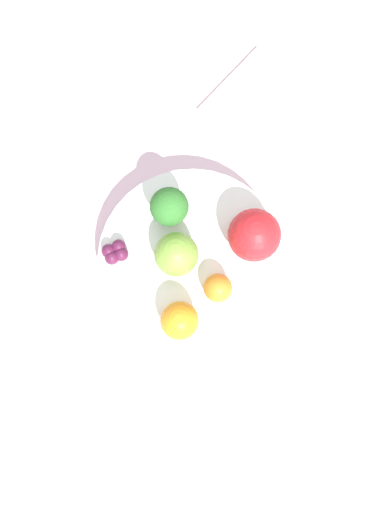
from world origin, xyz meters
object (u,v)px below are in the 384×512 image
object	(u,v)px
orange_front	(180,320)
bowl	(192,261)
broccoli	(169,207)
apple_green	(254,235)
grape_cluster	(115,252)
apple_red	(176,254)
orange_back	(218,288)
napkin	(271,112)

from	to	relation	value
orange_front	bowl	bearing A→B (deg)	13.55
broccoli	apple_green	world-z (taller)	apple_green
grape_cluster	apple_green	bearing A→B (deg)	-60.73
bowl	apple_red	bearing A→B (deg)	118.50
broccoli	orange_front	xyz separation A→B (m)	(-0.11, -0.06, -0.01)
apple_green	orange_back	bearing A→B (deg)	168.74
broccoli	orange_back	distance (m)	0.11
bowl	broccoli	distance (m)	0.08
bowl	napkin	xyz separation A→B (m)	(0.24, -0.01, -0.02)
apple_green	napkin	xyz separation A→B (m)	(0.19, 0.04, -0.07)
apple_green	orange_back	xyz separation A→B (m)	(-0.07, 0.01, -0.01)
broccoli	grape_cluster	size ratio (longest dim) A/B	1.84
apple_green	grape_cluster	xyz separation A→B (m)	(-0.08, 0.14, -0.02)
broccoli	grape_cluster	bearing A→B (deg)	149.97
grape_cluster	napkin	world-z (taller)	grape_cluster
apple_red	orange_front	xyz separation A→B (m)	(-0.07, -0.03, -0.00)
grape_cluster	broccoli	bearing A→B (deg)	-30.03
bowl	grape_cluster	distance (m)	0.10
apple_red	orange_front	distance (m)	0.08
bowl	apple_green	distance (m)	0.09
apple_green	grape_cluster	bearing A→B (deg)	119.27
apple_red	grape_cluster	distance (m)	0.08
apple_green	napkin	bearing A→B (deg)	13.26
broccoli	orange_back	bearing A→B (deg)	-124.57
bowl	orange_front	xyz separation A→B (m)	(-0.08, -0.02, 0.04)
orange_front	orange_back	distance (m)	0.06
apple_red	orange_front	bearing A→B (deg)	-153.14
bowl	apple_green	size ratio (longest dim) A/B	3.67
apple_green	orange_back	size ratio (longest dim) A/B	1.83
grape_cluster	napkin	distance (m)	0.29
orange_back	bowl	bearing A→B (deg)	61.23
orange_back	grape_cluster	xyz separation A→B (m)	(-0.01, 0.13, -0.01)
orange_front	orange_back	size ratio (longest dim) A/B	1.29
orange_back	napkin	size ratio (longest dim) A/B	0.18
apple_red	orange_back	size ratio (longest dim) A/B	1.52
broccoli	apple_green	xyz separation A→B (m)	(0.01, -0.10, -0.00)
apple_red	orange_back	world-z (taller)	apple_red
apple_red	bowl	bearing A→B (deg)	-61.50
bowl	apple_green	world-z (taller)	apple_green
orange_back	grape_cluster	size ratio (longest dim) A/B	1.03
grape_cluster	apple_red	bearing A→B (deg)	-71.00
broccoli	grape_cluster	world-z (taller)	broccoli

